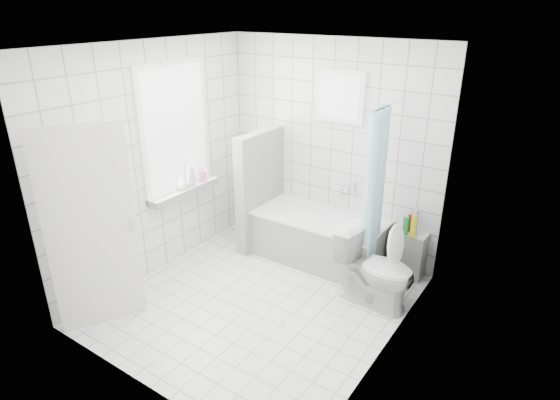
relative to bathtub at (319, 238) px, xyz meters
The scene contains 19 objects.
ground 1.17m from the bathtub, 94.64° to the right, with size 3.00×3.00×0.00m, color white.
ceiling 2.57m from the bathtub, 94.64° to the right, with size 3.00×3.00×0.00m, color white.
wall_back 1.08m from the bathtub, 103.68° to the left, with size 2.80×0.02×2.60m, color white.
wall_front 2.81m from the bathtub, 91.99° to the right, with size 2.80×0.02×2.60m, color white.
wall_left 2.12m from the bathtub, 142.97° to the right, with size 0.02×3.00×2.60m, color white.
wall_right 2.00m from the bathtub, 40.68° to the right, with size 0.02×3.00×2.60m, color white.
window_left 2.12m from the bathtub, 150.30° to the right, with size 0.01×0.90×1.40m, color white.
window_back 1.69m from the bathtub, 88.49° to the left, with size 0.50×0.01×0.50m, color white.
window_sill 1.72m from the bathtub, 149.51° to the right, with size 0.18×1.02×0.08m, color white.
door 2.63m from the bathtub, 116.95° to the right, with size 0.04×0.80×2.00m, color silver.
bathtub is the anchor object (origin of this frame).
partition_wall 0.97m from the bathtub, behind, with size 0.15×0.85×1.50m, color white.
tiled_ledge 1.05m from the bathtub, 14.08° to the left, with size 0.40×0.24×0.55m, color white.
toilet 1.06m from the bathtub, 26.84° to the right, with size 0.46×0.81×0.83m, color silver.
curtain_rod 1.86m from the bathtub, ahead, with size 0.02×0.02×0.80m, color silver.
shower_curtain 1.10m from the bathtub, 12.08° to the right, with size 0.14×0.48×1.78m, color #4195BE, non-canonical shape.
tub_faucet 0.66m from the bathtub, 73.38° to the left, with size 0.18×0.06×0.06m, color silver.
sill_bottles 1.73m from the bathtub, 152.64° to the right, with size 0.17×0.50×0.33m.
ledge_bottles 1.12m from the bathtub, 11.59° to the left, with size 0.16×0.18×0.27m.
Camera 1 is at (2.54, -3.34, 2.94)m, focal length 30.00 mm.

